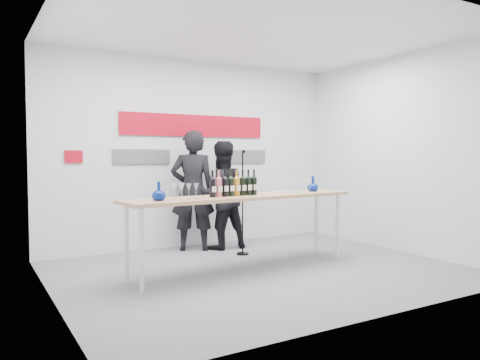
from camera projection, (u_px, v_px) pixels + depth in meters
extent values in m
plane|color=slate|center=(261.00, 270.00, 5.97)|extent=(5.00, 5.00, 0.00)
cube|color=silver|center=(195.00, 154.00, 7.61)|extent=(5.00, 0.04, 3.00)
cube|color=#B1071A|center=(195.00, 126.00, 7.56)|extent=(2.50, 0.02, 0.35)
cube|color=#59595E|center=(142.00, 157.00, 7.14)|extent=(0.90, 0.02, 0.22)
cube|color=#59595E|center=(243.00, 157.00, 8.04)|extent=(0.90, 0.02, 0.22)
cube|color=#B1071A|center=(74.00, 157.00, 6.63)|extent=(0.25, 0.02, 0.18)
cube|color=tan|center=(244.00, 197.00, 5.98)|extent=(3.24, 0.89, 0.04)
cylinder|color=silver|center=(141.00, 250.00, 4.98)|extent=(0.05, 0.05, 0.92)
cylinder|color=silver|center=(338.00, 226.00, 6.68)|extent=(0.05, 0.05, 0.92)
cylinder|color=silver|center=(127.00, 244.00, 5.32)|extent=(0.05, 0.05, 0.92)
cylinder|color=silver|center=(316.00, 223.00, 7.03)|extent=(0.05, 0.05, 0.92)
imported|color=black|center=(193.00, 191.00, 7.20)|extent=(0.80, 0.68, 1.85)
imported|color=black|center=(221.00, 195.00, 7.34)|extent=(0.84, 0.67, 1.69)
cylinder|color=black|center=(243.00, 254.00, 6.94)|extent=(0.18, 0.18, 0.02)
cylinder|color=black|center=(243.00, 204.00, 6.90)|extent=(0.02, 0.02, 1.51)
sphere|color=black|center=(244.00, 151.00, 6.83)|extent=(0.05, 0.05, 0.05)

